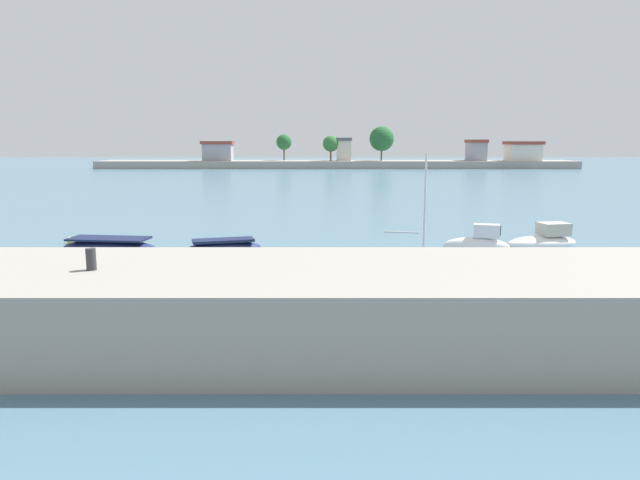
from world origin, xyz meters
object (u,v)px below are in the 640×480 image
at_px(moored_boat_3, 417,259).
at_px(mooring_buoy_2, 122,266).
at_px(mooring_buoy_0, 69,240).
at_px(mooring_buoy_1, 590,279).
at_px(moored_boat_4, 476,244).
at_px(moored_boat_0, 108,248).
at_px(moored_boat_1, 222,248).
at_px(moored_boat_5, 542,240).
at_px(mooring_bollard, 89,259).
at_px(moored_boat_2, 326,264).

height_order(moored_boat_3, mooring_buoy_2, moored_boat_3).
distance_m(mooring_buoy_0, mooring_buoy_1, 28.89).
bearing_deg(moored_boat_4, mooring_buoy_1, -46.74).
distance_m(moored_boat_0, mooring_buoy_0, 5.75).
distance_m(moored_boat_3, moored_boat_4, 5.00).
bearing_deg(mooring_buoy_1, moored_boat_1, 160.64).
xyz_separation_m(moored_boat_0, mooring_buoy_0, (-3.92, 4.19, -0.31)).
bearing_deg(mooring_buoy_1, mooring_buoy_2, 173.29).
bearing_deg(moored_boat_5, moored_boat_3, -160.62).
bearing_deg(moored_boat_0, mooring_bollard, -64.48).
relative_size(moored_boat_3, moored_boat_5, 1.25).
xyz_separation_m(moored_boat_1, moored_boat_4, (13.82, -0.20, 0.21)).
xyz_separation_m(moored_boat_3, mooring_buoy_2, (-14.32, -0.05, -0.31)).
bearing_deg(mooring_bollard, moored_boat_5, 39.31).
relative_size(moored_boat_0, moored_boat_1, 1.25).
distance_m(moored_boat_2, moored_boat_4, 9.12).
bearing_deg(moored_boat_3, moored_boat_1, 172.55).
bearing_deg(mooring_buoy_2, mooring_buoy_0, 128.41).
bearing_deg(moored_boat_0, mooring_buoy_1, -6.03).
relative_size(mooring_bollard, moored_boat_0, 0.12).
bearing_deg(mooring_bollard, moored_boat_2, 55.82).
bearing_deg(mooring_buoy_2, mooring_bollard, -75.31).
bearing_deg(moored_boat_3, moored_boat_2, -159.23).
relative_size(moored_boat_1, moored_boat_2, 1.01).
height_order(moored_boat_4, mooring_buoy_0, moored_boat_4).
distance_m(mooring_bollard, moored_boat_5, 25.15).
height_order(moored_boat_0, mooring_buoy_1, moored_boat_0).
relative_size(moored_boat_0, mooring_buoy_2, 15.74).
bearing_deg(mooring_buoy_1, moored_boat_0, 166.78).
distance_m(moored_boat_0, moored_boat_1, 6.03).
distance_m(mooring_bollard, mooring_buoy_0, 20.19).
height_order(moored_boat_3, moored_boat_5, moored_boat_3).
bearing_deg(moored_boat_5, mooring_bollard, -152.65).
relative_size(moored_boat_2, moored_boat_5, 0.97).
relative_size(mooring_bollard, moored_boat_5, 0.14).
bearing_deg(mooring_buoy_1, mooring_bollard, -155.69).
distance_m(moored_boat_0, moored_boat_2, 12.17).
bearing_deg(mooring_buoy_0, mooring_buoy_2, -51.59).
distance_m(mooring_buoy_0, mooring_buoy_2, 9.10).
height_order(mooring_buoy_1, mooring_buoy_2, mooring_buoy_2).
bearing_deg(moored_boat_4, moored_boat_2, -141.40).
relative_size(moored_boat_2, mooring_buoy_2, 12.49).
height_order(moored_boat_0, moored_boat_5, moored_boat_5).
relative_size(mooring_bollard, mooring_buoy_1, 2.22).
xyz_separation_m(mooring_bollard, moored_boat_5, (19.39, 15.87, -2.20)).
bearing_deg(mooring_bollard, mooring_buoy_0, 115.23).
distance_m(mooring_bollard, mooring_buoy_2, 11.65).
distance_m(moored_boat_5, mooring_buoy_0, 28.01).
xyz_separation_m(moored_boat_3, moored_boat_4, (3.77, 3.29, 0.15)).
height_order(moored_boat_2, moored_boat_3, moored_boat_3).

